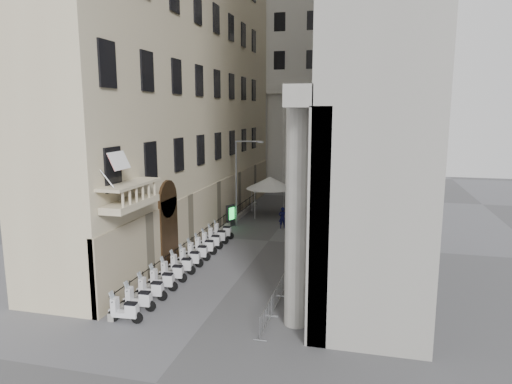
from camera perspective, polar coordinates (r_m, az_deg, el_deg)
ground at (r=18.43m, az=-12.45°, el=-22.32°), size 120.00×120.00×0.00m
left_building at (r=39.41m, az=-8.75°, el=20.45°), size 5.00×36.00×34.00m
far_building at (r=62.47m, az=7.57°, el=14.71°), size 22.00×10.00×30.00m
iron_fence at (r=35.25m, az=-5.70°, el=-6.16°), size 0.30×28.00×1.40m
blue_awning at (r=41.13m, az=9.33°, el=-3.89°), size 1.60×3.00×3.00m
flag at (r=24.02m, az=-15.82°, el=-14.43°), size 1.00×1.40×8.20m
scooter_0 at (r=23.15m, az=-15.97°, el=-15.40°), size 1.44×0.66×1.50m
scooter_1 at (r=24.21m, az=-14.35°, el=-14.16°), size 1.44×0.66×1.50m
scooter_2 at (r=25.29m, az=-12.88°, el=-13.02°), size 1.44×0.66×1.50m
scooter_3 at (r=26.39m, az=-11.54°, el=-11.96°), size 1.44×0.66×1.50m
scooter_4 at (r=27.52m, az=-10.32°, el=-10.99°), size 1.44×0.66×1.50m
scooter_5 at (r=28.67m, az=-9.21°, el=-10.08°), size 1.44×0.66×1.50m
scooter_6 at (r=29.83m, az=-8.19°, el=-9.25°), size 1.44×0.66×1.50m
scooter_7 at (r=31.00m, az=-7.24°, el=-8.47°), size 1.44×0.66×1.50m
scooter_8 at (r=32.19m, az=-6.38°, el=-7.75°), size 1.44×0.66×1.50m
scooter_9 at (r=33.39m, az=-5.57°, el=-7.08°), size 1.44×0.66×1.50m
scooter_10 at (r=34.60m, az=-4.83°, el=-6.45°), size 1.44×0.66×1.50m
scooter_11 at (r=35.82m, az=-4.13°, el=-5.87°), size 1.44×0.66×1.50m
barrier_0 at (r=21.79m, az=1.27°, el=-16.67°), size 0.60×2.40×1.10m
barrier_1 at (r=24.00m, az=2.63°, el=-14.06°), size 0.60×2.40×1.10m
barrier_2 at (r=26.27m, az=3.74°, el=-11.88°), size 0.60×2.40×1.10m
barrier_3 at (r=28.57m, az=4.65°, el=-10.05°), size 0.60×2.40×1.10m
barrier_4 at (r=30.90m, az=5.42°, el=-8.50°), size 0.60×2.40×1.10m
barrier_5 at (r=33.26m, az=6.08°, el=-7.16°), size 0.60×2.40×1.10m
barrier_6 at (r=35.63m, az=6.64°, el=-6.00°), size 0.60×2.40×1.10m
barrier_7 at (r=38.03m, az=7.14°, el=-4.98°), size 0.60×2.40×1.10m
barrier_8 at (r=40.43m, az=7.57°, el=-4.09°), size 0.60×2.40×1.10m
security_tent at (r=42.93m, az=2.43°, el=1.01°), size 4.54×4.54×3.69m
street_lamp at (r=38.70m, az=-2.11°, el=1.96°), size 2.42×0.34×7.40m
info_kiosk at (r=39.44m, az=-3.20°, el=-2.96°), size 0.58×0.92×1.88m
pedestrian_a at (r=38.77m, az=3.33°, el=-3.23°), size 0.78×0.64×1.84m
pedestrian_b at (r=45.62m, az=5.37°, el=-1.20°), size 0.94×0.74×1.91m
pedestrian_c at (r=45.41m, az=4.96°, el=-1.36°), size 1.00×0.91×1.72m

